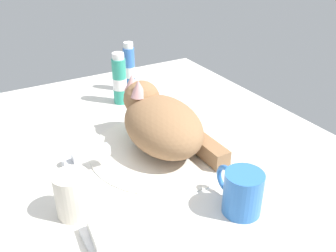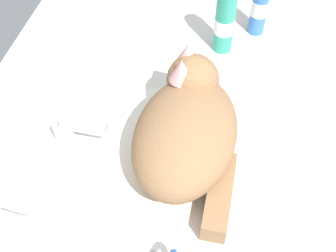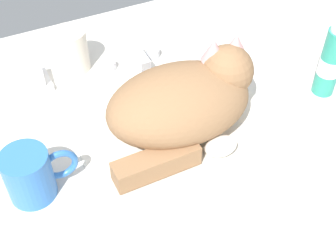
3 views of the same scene
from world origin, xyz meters
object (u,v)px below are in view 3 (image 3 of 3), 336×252
coffee_mug (31,175)px  rinse_cup (71,50)px  faucet (133,56)px  cat (186,101)px  toothpaste_bottle (331,61)px  soap_bar (25,78)px

coffee_mug → rinse_cup: bearing=61.6°
faucet → cat: bearing=-86.4°
coffee_mug → cat: bearing=4.2°
faucet → cat: size_ratio=0.44×
rinse_cup → coffee_mug: bearing=-118.4°
coffee_mug → rinse_cup: (14.53, 26.91, 0.08)cm
rinse_cup → cat: bearing=-63.8°
rinse_cup → toothpaste_bottle: bearing=-33.6°
faucet → soap_bar: bearing=173.2°
soap_bar → coffee_mug: bearing=-100.4°
rinse_cup → toothpaste_bottle: toothpaste_bottle is taller
faucet → toothpaste_bottle: toothpaste_bottle is taller
cat → soap_bar: cat is taller
cat → coffee_mug: bearing=-175.8°
coffee_mug → soap_bar: (4.57, 24.88, -1.78)cm
faucet → toothpaste_bottle: bearing=-37.2°
cat → faucet: bearing=93.6°
rinse_cup → toothpaste_bottle: size_ratio=0.56×
coffee_mug → toothpaste_bottle: 55.11cm
coffee_mug → toothpaste_bottle: toothpaste_bottle is taller
toothpaste_bottle → coffee_mug: bearing=-180.0°
cat → coffee_mug: (-26.80, -1.97, -2.73)cm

